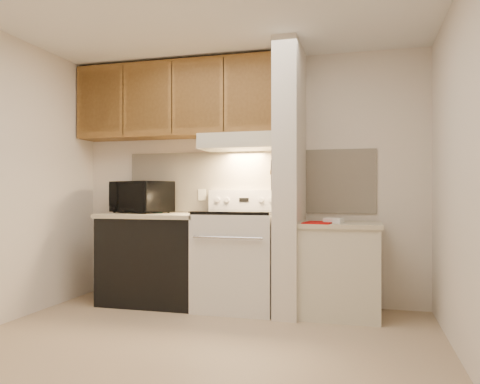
% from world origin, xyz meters
% --- Properties ---
extents(floor, '(3.60, 3.60, 0.00)m').
position_xyz_m(floor, '(0.00, 0.00, 0.00)').
color(floor, tan).
rests_on(floor, ground).
extents(ceiling, '(3.60, 3.60, 0.00)m').
position_xyz_m(ceiling, '(0.00, 0.00, 2.50)').
color(ceiling, white).
rests_on(ceiling, wall_back).
extents(wall_back, '(3.60, 2.50, 0.02)m').
position_xyz_m(wall_back, '(0.00, 1.50, 1.25)').
color(wall_back, silver).
rests_on(wall_back, floor).
extents(wall_right, '(0.02, 3.00, 2.50)m').
position_xyz_m(wall_right, '(1.80, 0.00, 1.25)').
color(wall_right, silver).
rests_on(wall_right, floor).
extents(backsplash, '(2.60, 0.02, 0.63)m').
position_xyz_m(backsplash, '(0.00, 1.49, 1.24)').
color(backsplash, '#F8E9CD').
rests_on(backsplash, wall_back).
extents(range_body, '(0.76, 0.65, 0.92)m').
position_xyz_m(range_body, '(0.00, 1.16, 0.46)').
color(range_body, silver).
rests_on(range_body, floor).
extents(oven_window, '(0.50, 0.01, 0.30)m').
position_xyz_m(oven_window, '(0.00, 0.84, 0.50)').
color(oven_window, black).
rests_on(oven_window, range_body).
extents(oven_handle, '(0.65, 0.02, 0.02)m').
position_xyz_m(oven_handle, '(0.00, 0.80, 0.72)').
color(oven_handle, silver).
rests_on(oven_handle, range_body).
extents(cooktop, '(0.74, 0.64, 0.03)m').
position_xyz_m(cooktop, '(0.00, 1.16, 0.94)').
color(cooktop, black).
rests_on(cooktop, range_body).
extents(range_backguard, '(0.76, 0.08, 0.20)m').
position_xyz_m(range_backguard, '(0.00, 1.44, 1.05)').
color(range_backguard, silver).
rests_on(range_backguard, range_body).
extents(range_display, '(0.10, 0.01, 0.04)m').
position_xyz_m(range_display, '(0.00, 1.40, 1.05)').
color(range_display, black).
rests_on(range_display, range_backguard).
extents(range_knob_left_outer, '(0.05, 0.02, 0.05)m').
position_xyz_m(range_knob_left_outer, '(-0.28, 1.40, 1.05)').
color(range_knob_left_outer, silver).
rests_on(range_knob_left_outer, range_backguard).
extents(range_knob_left_inner, '(0.05, 0.02, 0.05)m').
position_xyz_m(range_knob_left_inner, '(-0.18, 1.40, 1.05)').
color(range_knob_left_inner, silver).
rests_on(range_knob_left_inner, range_backguard).
extents(range_knob_right_inner, '(0.05, 0.02, 0.05)m').
position_xyz_m(range_knob_right_inner, '(0.18, 1.40, 1.05)').
color(range_knob_right_inner, silver).
rests_on(range_knob_right_inner, range_backguard).
extents(range_knob_right_outer, '(0.05, 0.02, 0.05)m').
position_xyz_m(range_knob_right_outer, '(0.28, 1.40, 1.05)').
color(range_knob_right_outer, silver).
rests_on(range_knob_right_outer, range_backguard).
extents(dishwasher_front, '(1.00, 0.63, 0.87)m').
position_xyz_m(dishwasher_front, '(-0.88, 1.17, 0.43)').
color(dishwasher_front, black).
rests_on(dishwasher_front, floor).
extents(left_countertop, '(1.04, 0.67, 0.04)m').
position_xyz_m(left_countertop, '(-0.88, 1.17, 0.89)').
color(left_countertop, beige).
rests_on(left_countertop, dishwasher_front).
extents(spoon_rest, '(0.23, 0.15, 0.02)m').
position_xyz_m(spoon_rest, '(-0.48, 1.36, 0.92)').
color(spoon_rest, black).
rests_on(spoon_rest, left_countertop).
extents(teal_jar, '(0.11, 0.11, 0.11)m').
position_xyz_m(teal_jar, '(-0.89, 1.26, 0.97)').
color(teal_jar, '#1E6A59').
rests_on(teal_jar, left_countertop).
extents(outlet, '(0.08, 0.01, 0.12)m').
position_xyz_m(outlet, '(-0.48, 1.48, 1.10)').
color(outlet, beige).
rests_on(outlet, backsplash).
extents(microwave, '(0.71, 0.60, 0.33)m').
position_xyz_m(microwave, '(-1.10, 1.31, 1.08)').
color(microwave, black).
rests_on(microwave, left_countertop).
extents(partition_pillar, '(0.22, 0.70, 2.50)m').
position_xyz_m(partition_pillar, '(0.51, 1.15, 1.25)').
color(partition_pillar, silver).
rests_on(partition_pillar, floor).
extents(pillar_trim, '(0.01, 0.70, 0.04)m').
position_xyz_m(pillar_trim, '(0.39, 1.15, 1.30)').
color(pillar_trim, brown).
rests_on(pillar_trim, partition_pillar).
extents(knife_strip, '(0.02, 0.42, 0.04)m').
position_xyz_m(knife_strip, '(0.39, 1.10, 1.32)').
color(knife_strip, black).
rests_on(knife_strip, partition_pillar).
extents(knife_blade_a, '(0.01, 0.03, 0.16)m').
position_xyz_m(knife_blade_a, '(0.38, 0.93, 1.22)').
color(knife_blade_a, silver).
rests_on(knife_blade_a, knife_strip).
extents(knife_handle_a, '(0.02, 0.02, 0.10)m').
position_xyz_m(knife_handle_a, '(0.38, 0.95, 1.37)').
color(knife_handle_a, black).
rests_on(knife_handle_a, knife_strip).
extents(knife_blade_b, '(0.01, 0.04, 0.18)m').
position_xyz_m(knife_blade_b, '(0.38, 1.02, 1.21)').
color(knife_blade_b, silver).
rests_on(knife_blade_b, knife_strip).
extents(knife_handle_b, '(0.02, 0.02, 0.10)m').
position_xyz_m(knife_handle_b, '(0.38, 1.01, 1.37)').
color(knife_handle_b, black).
rests_on(knife_handle_b, knife_strip).
extents(knife_blade_c, '(0.01, 0.04, 0.20)m').
position_xyz_m(knife_blade_c, '(0.38, 1.09, 1.20)').
color(knife_blade_c, silver).
rests_on(knife_blade_c, knife_strip).
extents(knife_handle_c, '(0.02, 0.02, 0.10)m').
position_xyz_m(knife_handle_c, '(0.38, 1.09, 1.37)').
color(knife_handle_c, black).
rests_on(knife_handle_c, knife_strip).
extents(knife_blade_d, '(0.01, 0.04, 0.16)m').
position_xyz_m(knife_blade_d, '(0.38, 1.18, 1.22)').
color(knife_blade_d, silver).
rests_on(knife_blade_d, knife_strip).
extents(knife_handle_d, '(0.02, 0.02, 0.10)m').
position_xyz_m(knife_handle_d, '(0.38, 1.19, 1.37)').
color(knife_handle_d, black).
rests_on(knife_handle_d, knife_strip).
extents(knife_blade_e, '(0.01, 0.04, 0.18)m').
position_xyz_m(knife_blade_e, '(0.38, 1.25, 1.21)').
color(knife_blade_e, silver).
rests_on(knife_blade_e, knife_strip).
extents(knife_handle_e, '(0.02, 0.02, 0.10)m').
position_xyz_m(knife_handle_e, '(0.38, 1.26, 1.37)').
color(knife_handle_e, black).
rests_on(knife_handle_e, knife_strip).
extents(oven_mitt, '(0.03, 0.09, 0.22)m').
position_xyz_m(oven_mitt, '(0.38, 1.32, 1.15)').
color(oven_mitt, gray).
rests_on(oven_mitt, partition_pillar).
extents(right_cab_base, '(0.70, 0.60, 0.81)m').
position_xyz_m(right_cab_base, '(0.97, 1.15, 0.40)').
color(right_cab_base, beige).
rests_on(right_cab_base, floor).
extents(right_countertop, '(0.74, 0.64, 0.04)m').
position_xyz_m(right_countertop, '(0.97, 1.15, 0.83)').
color(right_countertop, beige).
rests_on(right_countertop, right_cab_base).
extents(red_folder, '(0.27, 0.35, 0.01)m').
position_xyz_m(red_folder, '(0.79, 1.00, 0.86)').
color(red_folder, '#AE0A08').
rests_on(red_folder, right_countertop).
extents(white_box, '(0.19, 0.15, 0.04)m').
position_xyz_m(white_box, '(0.92, 1.05, 0.87)').
color(white_box, white).
rests_on(white_box, right_countertop).
extents(range_hood, '(0.78, 0.44, 0.15)m').
position_xyz_m(range_hood, '(0.00, 1.28, 1.62)').
color(range_hood, beige).
rests_on(range_hood, upper_cabinets).
extents(hood_lip, '(0.78, 0.04, 0.06)m').
position_xyz_m(hood_lip, '(0.00, 1.07, 1.58)').
color(hood_lip, beige).
rests_on(hood_lip, range_hood).
extents(upper_cabinets, '(2.18, 0.33, 0.77)m').
position_xyz_m(upper_cabinets, '(-0.69, 1.32, 2.08)').
color(upper_cabinets, brown).
rests_on(upper_cabinets, wall_back).
extents(cab_door_a, '(0.46, 0.01, 0.63)m').
position_xyz_m(cab_door_a, '(-1.51, 1.17, 2.08)').
color(cab_door_a, brown).
rests_on(cab_door_a, upper_cabinets).
extents(cab_gap_a, '(0.01, 0.01, 0.73)m').
position_xyz_m(cab_gap_a, '(-1.23, 1.16, 2.08)').
color(cab_gap_a, black).
rests_on(cab_gap_a, upper_cabinets).
extents(cab_door_b, '(0.46, 0.01, 0.63)m').
position_xyz_m(cab_door_b, '(-0.96, 1.17, 2.08)').
color(cab_door_b, brown).
rests_on(cab_door_b, upper_cabinets).
extents(cab_gap_b, '(0.01, 0.01, 0.73)m').
position_xyz_m(cab_gap_b, '(-0.69, 1.16, 2.08)').
color(cab_gap_b, black).
rests_on(cab_gap_b, upper_cabinets).
extents(cab_door_c, '(0.46, 0.01, 0.63)m').
position_xyz_m(cab_door_c, '(-0.42, 1.17, 2.08)').
color(cab_door_c, brown).
rests_on(cab_door_c, upper_cabinets).
extents(cab_gap_c, '(0.01, 0.01, 0.73)m').
position_xyz_m(cab_gap_c, '(-0.14, 1.16, 2.08)').
color(cab_gap_c, black).
rests_on(cab_gap_c, upper_cabinets).
extents(cab_door_d, '(0.46, 0.01, 0.63)m').
position_xyz_m(cab_door_d, '(0.13, 1.17, 2.08)').
color(cab_door_d, brown).
rests_on(cab_door_d, upper_cabinets).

